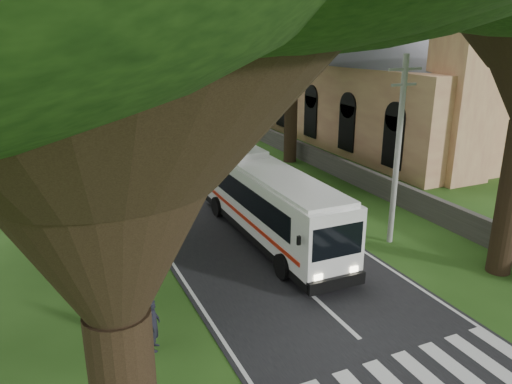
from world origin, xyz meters
name	(u,v)px	position (x,y,z in m)	size (l,w,h in m)	color
ground	(370,349)	(0.00, 0.00, 0.00)	(140.00, 140.00, 0.00)	#204313
road	(160,156)	(0.00, 25.00, 0.01)	(8.00, 120.00, 0.04)	black
property_wall	(277,140)	(9.00, 24.00, 0.60)	(0.35, 50.00, 1.20)	#383533
church	(394,82)	(17.86, 21.55, 4.91)	(14.00, 24.00, 11.60)	tan
pole_near	(398,149)	(5.50, 6.00, 4.18)	(1.60, 0.24, 8.00)	gray
pole_mid	(225,93)	(5.50, 26.00, 4.18)	(1.60, 0.24, 8.00)	gray
pole_far	(160,72)	(5.50, 46.00, 4.18)	(1.60, 0.24, 8.00)	gray
tree_r_far	(161,12)	(8.50, 56.00, 10.71)	(15.25, 15.25, 14.03)	black
coach_bus	(268,201)	(0.80, 8.60, 1.74)	(2.63, 10.97, 3.23)	white
distant_car_a	(107,123)	(-2.04, 36.15, 0.69)	(1.57, 3.90, 1.33)	#B3B3B8
distant_car_b	(77,100)	(-2.96, 53.44, 0.64)	(1.30, 3.72, 1.23)	navy
distant_car_c	(113,90)	(2.61, 61.82, 0.65)	(1.73, 4.25, 1.23)	maroon
pedestrian	(153,324)	(-5.74, 2.65, 0.82)	(0.60, 0.39, 1.64)	black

